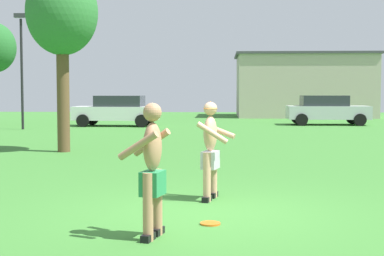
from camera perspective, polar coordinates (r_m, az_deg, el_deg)
ground_plane at (r=8.81m, az=1.80°, el=-8.43°), size 80.00×80.00×0.00m
player_near at (r=7.23m, az=-3.98°, el=-3.89°), size 0.65×0.72×1.70m
player_in_gray at (r=9.74m, az=1.86°, el=-1.80°), size 0.67×0.69×1.68m
frisbee at (r=8.09m, az=1.82°, el=-9.45°), size 0.28×0.28×0.03m
car_silver_mid_lot at (r=31.64m, az=13.22°, el=1.80°), size 4.30×2.02×1.58m
car_white_far_end at (r=30.03m, az=-7.45°, el=1.76°), size 4.37×2.18×1.58m
lamp_post at (r=28.46m, az=-16.55°, el=6.66°), size 0.60×0.24×5.46m
outbuilding_behind_lot at (r=41.47m, az=10.91°, el=4.18°), size 9.51×6.79×4.40m
tree_right_field at (r=17.85m, az=-12.77°, el=10.85°), size 2.13×2.13×5.47m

